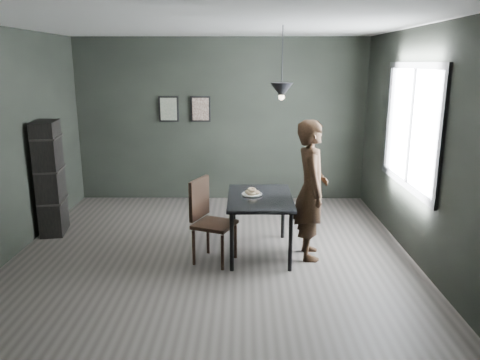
{
  "coord_description": "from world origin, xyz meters",
  "views": [
    {
      "loc": [
        0.4,
        -5.61,
        2.37
      ],
      "look_at": [
        0.35,
        0.05,
        0.95
      ],
      "focal_mm": 35.0,
      "sensor_mm": 36.0,
      "label": 1
    }
  ],
  "objects_px": {
    "woman": "(311,190)",
    "shelf_unit": "(50,178)",
    "cafe_table": "(260,203)",
    "wood_chair": "(208,215)",
    "white_plate": "(252,195)",
    "pendant_lamp": "(282,90)"
  },
  "relations": [
    {
      "from": "wood_chair",
      "to": "pendant_lamp",
      "type": "relative_size",
      "value": 1.19
    },
    {
      "from": "wood_chair",
      "to": "shelf_unit",
      "type": "distance_m",
      "value": 2.48
    },
    {
      "from": "cafe_table",
      "to": "woman",
      "type": "distance_m",
      "value": 0.66
    },
    {
      "from": "cafe_table",
      "to": "wood_chair",
      "type": "xyz_separation_m",
      "value": [
        -0.64,
        -0.24,
        -0.09
      ]
    },
    {
      "from": "white_plate",
      "to": "wood_chair",
      "type": "xyz_separation_m",
      "value": [
        -0.54,
        -0.3,
        -0.17
      ]
    },
    {
      "from": "wood_chair",
      "to": "white_plate",
      "type": "bearing_deg",
      "value": 51.63
    },
    {
      "from": "white_plate",
      "to": "woman",
      "type": "xyz_separation_m",
      "value": [
        0.72,
        -0.15,
        0.11
      ]
    },
    {
      "from": "cafe_table",
      "to": "woman",
      "type": "xyz_separation_m",
      "value": [
        0.62,
        -0.09,
        0.19
      ]
    },
    {
      "from": "cafe_table",
      "to": "woman",
      "type": "bearing_deg",
      "value": -8.3
    },
    {
      "from": "woman",
      "to": "shelf_unit",
      "type": "bearing_deg",
      "value": 77.03
    },
    {
      "from": "woman",
      "to": "pendant_lamp",
      "type": "xyz_separation_m",
      "value": [
        -0.37,
        0.19,
        1.19
      ]
    },
    {
      "from": "cafe_table",
      "to": "white_plate",
      "type": "relative_size",
      "value": 5.22
    },
    {
      "from": "white_plate",
      "to": "shelf_unit",
      "type": "relative_size",
      "value": 0.14
    },
    {
      "from": "white_plate",
      "to": "woman",
      "type": "relative_size",
      "value": 0.13
    },
    {
      "from": "woman",
      "to": "wood_chair",
      "type": "height_order",
      "value": "woman"
    },
    {
      "from": "wood_chair",
      "to": "woman",
      "type": "bearing_deg",
      "value": 29.12
    },
    {
      "from": "cafe_table",
      "to": "white_plate",
      "type": "bearing_deg",
      "value": 146.97
    },
    {
      "from": "cafe_table",
      "to": "white_plate",
      "type": "xyz_separation_m",
      "value": [
        -0.1,
        0.06,
        0.08
      ]
    },
    {
      "from": "wood_chair",
      "to": "cafe_table",
      "type": "bearing_deg",
      "value": 42.86
    },
    {
      "from": "pendant_lamp",
      "to": "woman",
      "type": "bearing_deg",
      "value": -27.18
    },
    {
      "from": "woman",
      "to": "cafe_table",
      "type": "bearing_deg",
      "value": 81.58
    },
    {
      "from": "cafe_table",
      "to": "white_plate",
      "type": "distance_m",
      "value": 0.14
    }
  ]
}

